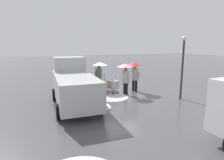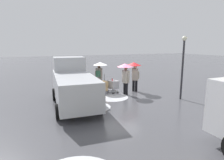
{
  "view_description": "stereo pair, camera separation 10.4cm",
  "coord_description": "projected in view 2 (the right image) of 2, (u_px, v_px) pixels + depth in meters",
  "views": [
    {
      "loc": [
        5.43,
        11.57,
        3.41
      ],
      "look_at": [
        0.7,
        0.15,
        1.05
      ],
      "focal_mm": 30.55,
      "sensor_mm": 36.0,
      "label": 1
    },
    {
      "loc": [
        5.33,
        11.61,
        3.41
      ],
      "look_at": [
        0.7,
        0.15,
        1.05
      ],
      "focal_mm": 30.55,
      "sensor_mm": 36.0,
      "label": 2
    }
  ],
  "objects": [
    {
      "name": "pedestrian_black_side",
      "position": [
        125.0,
        71.0,
        12.72
      ],
      "size": [
        1.04,
        1.04,
        2.15
      ],
      "color": "black",
      "rests_on": "ground"
    },
    {
      "name": "pedestrian_pink_side",
      "position": [
        134.0,
        70.0,
        13.63
      ],
      "size": [
        1.04,
        1.04,
        2.15
      ],
      "color": "black",
      "rests_on": "ground"
    },
    {
      "name": "street_lamp",
      "position": [
        183.0,
        61.0,
        11.5
      ],
      "size": [
        0.28,
        0.28,
        3.86
      ],
      "color": "#2D2D33",
      "rests_on": "ground"
    },
    {
      "name": "ground_plane",
      "position": [
        121.0,
        94.0,
        13.17
      ],
      "size": [
        90.0,
        90.0,
        0.0
      ],
      "primitive_type": "plane",
      "color": "#4C4C51"
    },
    {
      "name": "cargo_van_parked_right",
      "position": [
        73.0,
        84.0,
        10.59
      ],
      "size": [
        2.38,
        5.43,
        2.6
      ],
      "color": "#B7BABF",
      "rests_on": "ground"
    },
    {
      "name": "pedestrian_white_side",
      "position": [
        100.0,
        69.0,
        13.86
      ],
      "size": [
        1.04,
        1.04,
        2.15
      ],
      "color": "black",
      "rests_on": "ground"
    },
    {
      "name": "slush_patch_mid_street",
      "position": [
        94.0,
        107.0,
        10.41
      ],
      "size": [
        1.79,
        1.79,
        0.01
      ],
      "primitive_type": "cylinder",
      "color": "silver",
      "rests_on": "ground"
    },
    {
      "name": "hand_dolly_boxes",
      "position": [
        104.0,
        86.0,
        13.09
      ],
      "size": [
        0.61,
        0.77,
        1.32
      ],
      "color": "#515156",
      "rests_on": "ground"
    },
    {
      "name": "slush_patch_under_van",
      "position": [
        112.0,
        97.0,
        12.36
      ],
      "size": [
        2.07,
        2.07,
        0.01
      ],
      "primitive_type": "cylinder",
      "color": "silver",
      "rests_on": "ground"
    },
    {
      "name": "shopping_cart_vendor",
      "position": [
        113.0,
        85.0,
        13.35
      ],
      "size": [
        0.74,
        0.93,
        1.04
      ],
      "color": "#B2B2B7",
      "rests_on": "ground"
    }
  ]
}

